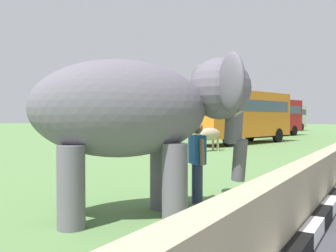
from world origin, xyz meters
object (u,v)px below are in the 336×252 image
Objects in this scene: elephant at (141,111)px; bus_white at (284,115)px; person_handler at (197,158)px; bus_orange at (241,113)px; cow_near at (209,135)px; bus_red at (268,114)px.

elephant is 0.41× the size of bus_white.
bus_orange is (17.39, 5.42, 1.16)m from person_handler.
bus_white reaches higher than person_handler.
person_handler is 0.17× the size of bus_orange.
cow_near is (-32.25, -3.99, -1.21)m from bus_white.
elephant is at bearing -160.28° from cow_near.
bus_white is 32.52m from cow_near.
elephant is 0.41× the size of bus_orange.
elephant is 2.33× the size of person_handler.
bus_red is at bearing 6.08° from cow_near.
bus_orange and bus_white have the same top height.
person_handler is 12.09m from cow_near.
bus_red is at bearing -171.82° from bus_white.
bus_white is at bearing 7.05° from cow_near.
person_handler is 44.22m from bus_white.
bus_red is 4.60× the size of cow_near.
bus_white is at bearing 7.58° from bus_orange.
person_handler is 18.25m from bus_orange.
person_handler is at bearing -166.71° from bus_red.
cow_near is at bearing -175.12° from bus_orange.
elephant is 19.37m from bus_orange.
bus_orange is at bearing 17.30° from person_handler.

